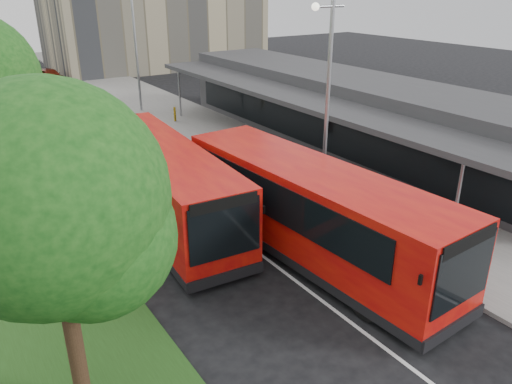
{
  "coord_description": "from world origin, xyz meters",
  "views": [
    {
      "loc": [
        -8.47,
        -12.22,
        8.76
      ],
      "look_at": [
        0.99,
        2.09,
        1.5
      ],
      "focal_mm": 35.0,
      "sensor_mm": 36.0,
      "label": 1
    }
  ],
  "objects_px": {
    "tree_near": "(50,213)",
    "litter_bin": "(232,142)",
    "lamp_post_far": "(134,45)",
    "car_near": "(50,76)",
    "car_far": "(5,70)",
    "lamp_post_near": "(326,97)",
    "bollard": "(175,114)",
    "bus_second": "(164,184)",
    "bus_main": "(311,212)"
  },
  "relations": [
    {
      "from": "bollard",
      "to": "bus_second",
      "type": "bearing_deg",
      "value": -116.34
    },
    {
      "from": "bus_main",
      "to": "car_near",
      "type": "xyz_separation_m",
      "value": [
        -0.06,
        38.1,
        -0.95
      ]
    },
    {
      "from": "bollard",
      "to": "lamp_post_far",
      "type": "bearing_deg",
      "value": 101.3
    },
    {
      "from": "lamp_post_near",
      "to": "bollard",
      "type": "xyz_separation_m",
      "value": [
        0.83,
        15.86,
        -4.09
      ]
    },
    {
      "from": "car_near",
      "to": "bus_main",
      "type": "bearing_deg",
      "value": -103.61
    },
    {
      "from": "litter_bin",
      "to": "bollard",
      "type": "bearing_deg",
      "value": 89.78
    },
    {
      "from": "litter_bin",
      "to": "bollard",
      "type": "height_order",
      "value": "bollard"
    },
    {
      "from": "bus_second",
      "to": "litter_bin",
      "type": "distance_m",
      "value": 8.87
    },
    {
      "from": "bus_second",
      "to": "bollard",
      "type": "relative_size",
      "value": 11.63
    },
    {
      "from": "lamp_post_far",
      "to": "bus_main",
      "type": "xyz_separation_m",
      "value": [
        -2.71,
        -22.63,
        -3.08
      ]
    },
    {
      "from": "tree_near",
      "to": "litter_bin",
      "type": "bearing_deg",
      "value": 48.36
    },
    {
      "from": "tree_near",
      "to": "lamp_post_near",
      "type": "distance_m",
      "value": 12.18
    },
    {
      "from": "lamp_post_far",
      "to": "lamp_post_near",
      "type": "bearing_deg",
      "value": -90.0
    },
    {
      "from": "lamp_post_near",
      "to": "bus_second",
      "type": "distance_m",
      "value": 7.04
    },
    {
      "from": "lamp_post_near",
      "to": "litter_bin",
      "type": "distance_m",
      "value": 9.44
    },
    {
      "from": "bollard",
      "to": "car_far",
      "type": "relative_size",
      "value": 0.29
    },
    {
      "from": "car_far",
      "to": "bus_second",
      "type": "bearing_deg",
      "value": -96.45
    },
    {
      "from": "lamp_post_near",
      "to": "lamp_post_far",
      "type": "xyz_separation_m",
      "value": [
        0.0,
        20.0,
        0.0
      ]
    },
    {
      "from": "tree_near",
      "to": "bus_second",
      "type": "xyz_separation_m",
      "value": [
        5.37,
        7.51,
        -3.14
      ]
    },
    {
      "from": "lamp_post_far",
      "to": "litter_bin",
      "type": "height_order",
      "value": "lamp_post_far"
    },
    {
      "from": "litter_bin",
      "to": "car_far",
      "type": "xyz_separation_m",
      "value": [
        -6.38,
        33.77,
        -0.07
      ]
    },
    {
      "from": "tree_near",
      "to": "car_far",
      "type": "bearing_deg",
      "value": 83.3
    },
    {
      "from": "bus_main",
      "to": "litter_bin",
      "type": "height_order",
      "value": "bus_main"
    },
    {
      "from": "litter_bin",
      "to": "bus_main",
      "type": "bearing_deg",
      "value": -107.53
    },
    {
      "from": "lamp_post_far",
      "to": "bus_main",
      "type": "height_order",
      "value": "lamp_post_far"
    },
    {
      "from": "lamp_post_near",
      "to": "car_far",
      "type": "height_order",
      "value": "lamp_post_near"
    },
    {
      "from": "litter_bin",
      "to": "bollard",
      "type": "relative_size",
      "value": 0.98
    },
    {
      "from": "tree_near",
      "to": "litter_bin",
      "type": "relative_size",
      "value": 7.83
    },
    {
      "from": "lamp_post_far",
      "to": "litter_bin",
      "type": "distance_m",
      "value": 12.27
    },
    {
      "from": "bus_second",
      "to": "lamp_post_near",
      "type": "bearing_deg",
      "value": -19.86
    },
    {
      "from": "bus_main",
      "to": "car_far",
      "type": "height_order",
      "value": "bus_main"
    },
    {
      "from": "bus_second",
      "to": "bus_main",
      "type": "bearing_deg",
      "value": -55.45
    },
    {
      "from": "lamp_post_near",
      "to": "bus_second",
      "type": "height_order",
      "value": "lamp_post_near"
    },
    {
      "from": "bus_second",
      "to": "bollard",
      "type": "height_order",
      "value": "bus_second"
    },
    {
      "from": "lamp_post_far",
      "to": "bollard",
      "type": "bearing_deg",
      "value": -78.7
    },
    {
      "from": "lamp_post_far",
      "to": "bus_main",
      "type": "bearing_deg",
      "value": -96.82
    },
    {
      "from": "lamp_post_near",
      "to": "bus_main",
      "type": "distance_m",
      "value": 4.88
    },
    {
      "from": "tree_near",
      "to": "lamp_post_far",
      "type": "relative_size",
      "value": 0.91
    },
    {
      "from": "tree_near",
      "to": "lamp_post_near",
      "type": "xyz_separation_m",
      "value": [
        11.13,
        4.95,
        0.0
      ]
    },
    {
      "from": "bus_second",
      "to": "litter_bin",
      "type": "relative_size",
      "value": 11.84
    },
    {
      "from": "car_near",
      "to": "car_far",
      "type": "distance_m",
      "value": 7.33
    },
    {
      "from": "lamp_post_far",
      "to": "bollard",
      "type": "xyz_separation_m",
      "value": [
        0.83,
        -4.14,
        -4.09
      ]
    },
    {
      "from": "tree_near",
      "to": "litter_bin",
      "type": "xyz_separation_m",
      "value": [
        11.93,
        13.41,
        -4.1
      ]
    },
    {
      "from": "lamp_post_near",
      "to": "bollard",
      "type": "bearing_deg",
      "value": 87.02
    },
    {
      "from": "lamp_post_far",
      "to": "car_near",
      "type": "height_order",
      "value": "lamp_post_far"
    },
    {
      "from": "lamp_post_far",
      "to": "car_far",
      "type": "height_order",
      "value": "lamp_post_far"
    },
    {
      "from": "bus_main",
      "to": "car_near",
      "type": "bearing_deg",
      "value": 87.03
    },
    {
      "from": "lamp_post_near",
      "to": "bus_main",
      "type": "bearing_deg",
      "value": -135.8
    },
    {
      "from": "lamp_post_far",
      "to": "bus_second",
      "type": "xyz_separation_m",
      "value": [
        -5.76,
        -17.43,
        -3.14
      ]
    },
    {
      "from": "lamp_post_near",
      "to": "car_near",
      "type": "bearing_deg",
      "value": 94.46
    }
  ]
}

